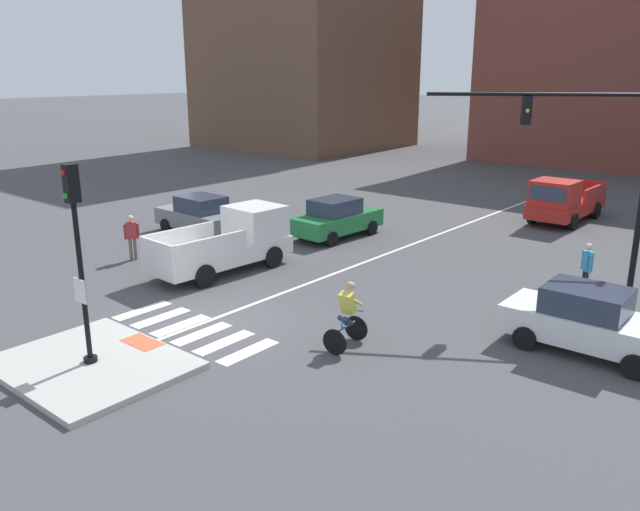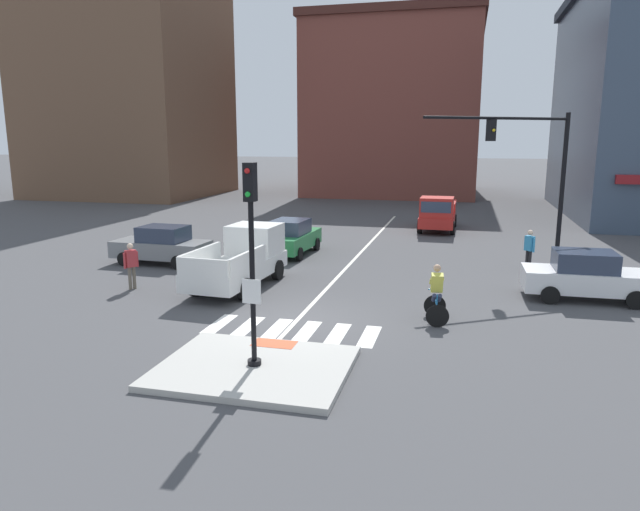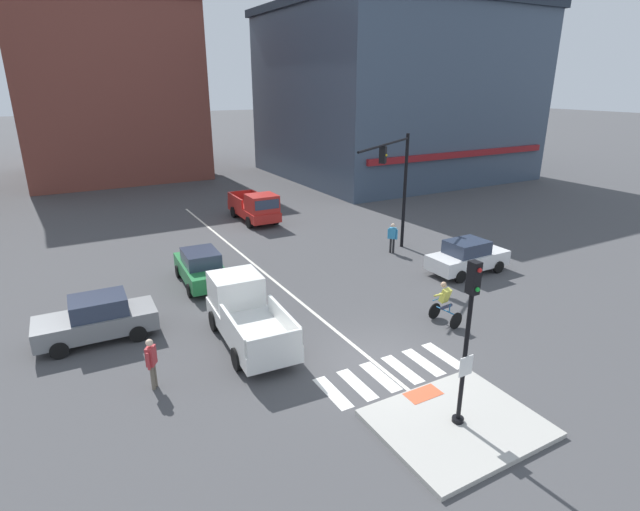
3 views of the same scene
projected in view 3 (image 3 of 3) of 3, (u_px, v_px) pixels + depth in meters
name	position (u px, v px, depth m)	size (l,w,h in m)	color
ground_plane	(376.00, 360.00, 16.56)	(300.00, 300.00, 0.00)	#474749
traffic_island	(457.00, 423.00, 13.40)	(4.35, 3.54, 0.15)	#B2AFA8
tactile_pad_front	(423.00, 394.00, 14.54)	(1.10, 0.60, 0.01)	#DB5B38
signal_pole	(468.00, 330.00, 12.43)	(0.44, 0.38, 4.62)	black
crosswalk_stripe_a	(333.00, 393.00, 14.85)	(0.44, 1.80, 0.01)	silver
crosswalk_stripe_b	(357.00, 384.00, 15.25)	(0.44, 1.80, 0.01)	silver
crosswalk_stripe_c	(380.00, 377.00, 15.65)	(0.44, 1.80, 0.01)	silver
crosswalk_stripe_d	(402.00, 369.00, 16.06)	(0.44, 1.80, 0.01)	silver
crosswalk_stripe_e	(423.00, 362.00, 16.46)	(0.44, 1.80, 0.01)	silver
crosswalk_stripe_f	(443.00, 355.00, 16.87)	(0.44, 1.80, 0.01)	silver
lane_centre_line	(259.00, 268.00, 24.75)	(0.14, 28.00, 0.01)	silver
traffic_light_mast	(397.00, 176.00, 25.48)	(5.49, 3.54, 6.29)	black
building_corner_left	(105.00, 89.00, 47.78)	(16.05, 16.89, 16.26)	brown
building_corner_right	(392.00, 93.00, 48.01)	(21.89, 20.38, 15.55)	#3D4C60
car_white_cross_right	(467.00, 257.00, 23.97)	(4.13, 1.90, 1.64)	white
car_green_westbound_far	(201.00, 267.00, 22.59)	(2.00, 4.18, 1.64)	#237A3D
car_grey_cross_left	(97.00, 319.00, 17.69)	(4.15, 1.94, 1.64)	slate
pickup_truck_red_eastbound_distant	(256.00, 208.00, 32.54)	(2.11, 5.12, 2.08)	red
pickup_truck_white_westbound_near	(246.00, 314.00, 17.72)	(2.27, 5.20, 2.08)	white
cyclist	(445.00, 302.00, 18.86)	(0.79, 1.16, 1.68)	black
pedestrian_at_curb_left	(151.00, 360.00, 14.77)	(0.38, 0.48, 1.67)	#6B6051
pedestrian_waiting_far_side	(393.00, 236.00, 26.67)	(0.40, 0.44, 1.67)	black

